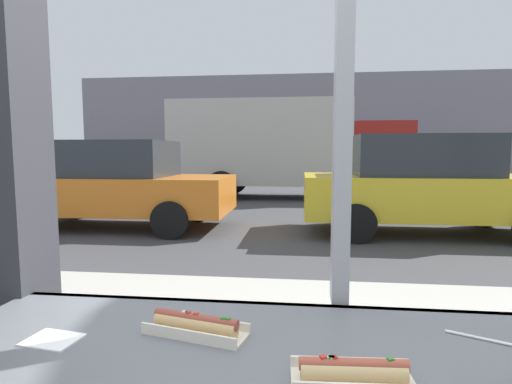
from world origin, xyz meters
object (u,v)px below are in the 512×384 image
(hotdog_tray_far, at_px, (196,325))
(parked_car_orange, at_px, (114,184))
(parked_car_yellow, at_px, (425,185))
(hotdog_tray_near, at_px, (353,372))
(box_truck, at_px, (283,146))

(hotdog_tray_far, bearing_deg, parked_car_orange, 117.50)
(parked_car_yellow, bearing_deg, parked_car_orange, -180.00)
(hotdog_tray_near, height_order, box_truck, box_truck)
(hotdog_tray_far, relative_size, parked_car_orange, 0.06)
(hotdog_tray_near, distance_m, parked_car_orange, 7.54)
(hotdog_tray_near, xyz_separation_m, parked_car_orange, (-3.69, 6.58, -0.19))
(hotdog_tray_near, distance_m, box_truck, 12.08)
(hotdog_tray_far, distance_m, parked_car_orange, 7.22)
(hotdog_tray_near, relative_size, hotdog_tray_far, 0.90)
(hotdog_tray_far, bearing_deg, box_truck, 91.70)
(box_truck, bearing_deg, parked_car_orange, -118.61)
(parked_car_yellow, bearing_deg, box_truck, 116.96)
(hotdog_tray_far, distance_m, box_truck, 11.89)
(hotdog_tray_far, relative_size, box_truck, 0.04)
(parked_car_orange, xyz_separation_m, box_truck, (2.98, 5.47, 0.80))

